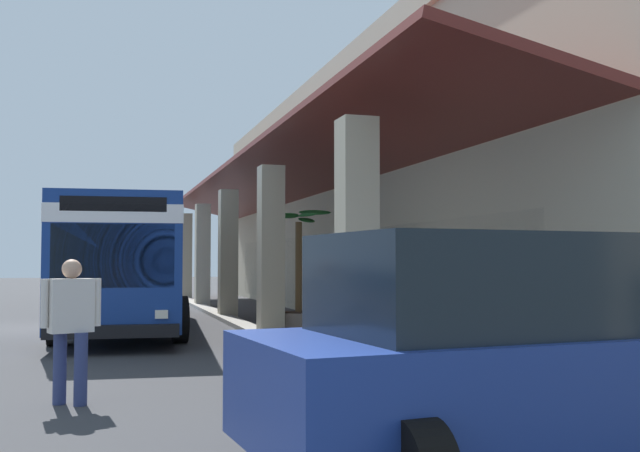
# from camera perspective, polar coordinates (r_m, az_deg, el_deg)

# --- Properties ---
(ground) EXTENTS (120.00, 120.00, 0.00)m
(ground) POSITION_cam_1_polar(r_m,az_deg,el_deg) (21.52, 1.00, -7.42)
(ground) COLOR #38383A
(curb_strip) EXTENTS (35.61, 0.50, 0.12)m
(curb_strip) POSITION_cam_1_polar(r_m,az_deg,el_deg) (22.76, -7.70, -6.99)
(curb_strip) COLOR #9E998E
(curb_strip) RESTS_ON ground
(plaza_building) EXTENTS (29.97, 16.54, 7.80)m
(plaza_building) POSITION_cam_1_polar(r_m,az_deg,el_deg) (26.10, 13.74, 2.06)
(plaza_building) COLOR #B2A88E
(plaza_building) RESTS_ON ground
(transit_bus) EXTENTS (11.38, 3.47, 3.34)m
(transit_bus) POSITION_cam_1_polar(r_m,az_deg,el_deg) (19.66, -14.79, -2.37)
(transit_bus) COLOR navy
(transit_bus) RESTS_ON ground
(parked_suv_blue) EXTENTS (3.00, 4.96, 1.97)m
(parked_suv_blue) POSITION_cam_1_polar(r_m,az_deg,el_deg) (6.44, 15.91, -9.23)
(parked_suv_blue) COLOR navy
(parked_suv_blue) RESTS_ON ground
(pedestrian) EXTENTS (0.38, 0.70, 1.77)m
(pedestrian) POSITION_cam_1_polar(r_m,az_deg,el_deg) (9.49, -18.92, -7.11)
(pedestrian) COLOR navy
(pedestrian) RESTS_ON ground
(potted_palm) EXTENTS (1.48, 1.62, 3.01)m
(potted_palm) POSITION_cam_1_polar(r_m,az_deg,el_deg) (17.51, -1.68, -6.13)
(potted_palm) COLOR gray
(potted_palm) RESTS_ON ground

